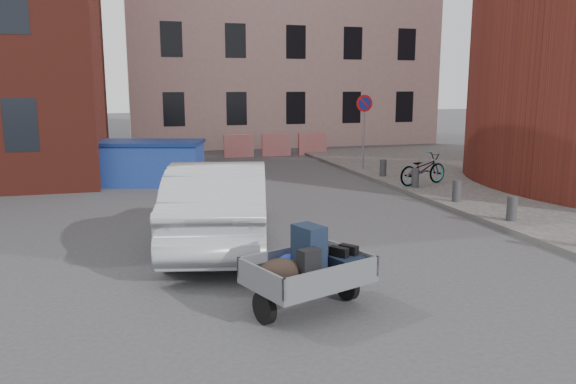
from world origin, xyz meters
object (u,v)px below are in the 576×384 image
object	(u,v)px
bicycle	(423,169)
silver_car	(220,204)
trailer	(308,269)
dumpster	(150,163)

from	to	relation	value
bicycle	silver_car	bearing A→B (deg)	107.49
bicycle	trailer	bearing A→B (deg)	126.66
dumpster	bicycle	size ratio (longest dim) A/B	2.02
dumpster	bicycle	distance (m)	8.50
silver_car	bicycle	world-z (taller)	silver_car
trailer	bicycle	xyz separation A→B (m)	(6.30, 8.14, -0.01)
silver_car	bicycle	bearing A→B (deg)	-134.41
trailer	dumpster	xyz separation A→B (m)	(-1.66, 11.12, 0.09)
silver_car	bicycle	distance (m)	8.27
trailer	silver_car	size ratio (longest dim) A/B	0.39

